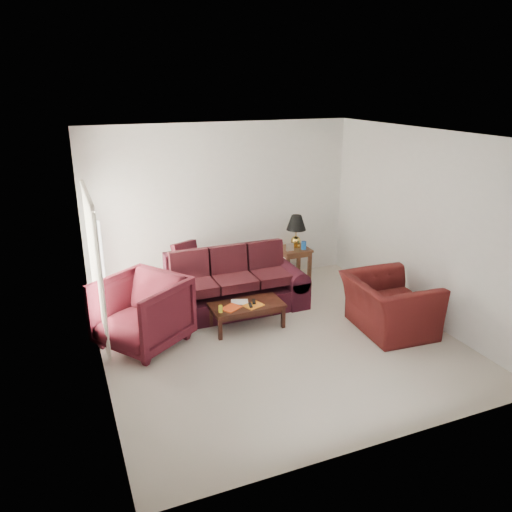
{
  "coord_description": "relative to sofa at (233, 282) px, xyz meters",
  "views": [
    {
      "loc": [
        -2.81,
        -6.04,
        3.64
      ],
      "look_at": [
        0.0,
        0.85,
        1.05
      ],
      "focal_mm": 35.0,
      "sensor_mm": 36.0,
      "label": 1
    }
  ],
  "objects": [
    {
      "name": "floor",
      "position": [
        0.27,
        -1.23,
        -0.5
      ],
      "size": [
        5.0,
        5.0,
        0.0
      ],
      "primitive_type": "plane",
      "color": "beige",
      "rests_on": "ground"
    },
    {
      "name": "blinds",
      "position": [
        -2.15,
        0.07,
        0.58
      ],
      "size": [
        0.1,
        2.0,
        2.16
      ],
      "primitive_type": "cube",
      "color": "silver",
      "rests_on": "ground"
    },
    {
      "name": "sofa",
      "position": [
        0.0,
        0.0,
        0.0
      ],
      "size": [
        2.52,
        1.25,
        1.0
      ],
      "primitive_type": null,
      "rotation": [
        0.0,
        0.0,
        0.08
      ],
      "color": "black",
      "rests_on": "ground"
    },
    {
      "name": "throw_pillow",
      "position": [
        -0.57,
        0.85,
        0.28
      ],
      "size": [
        0.52,
        0.39,
        0.49
      ],
      "primitive_type": "cube",
      "rotation": [
        -0.21,
        0.0,
        0.4
      ],
      "color": "black",
      "rests_on": "sofa"
    },
    {
      "name": "end_table",
      "position": [
        1.58,
        0.92,
        -0.19
      ],
      "size": [
        0.62,
        0.62,
        0.62
      ],
      "primitive_type": null,
      "rotation": [
        0.0,
        0.0,
        0.09
      ],
      "color": "#572C1D",
      "rests_on": "ground"
    },
    {
      "name": "table_lamp",
      "position": [
        1.65,
        0.97,
        0.44
      ],
      "size": [
        0.39,
        0.39,
        0.63
      ],
      "primitive_type": null,
      "rotation": [
        0.0,
        0.0,
        -0.05
      ],
      "color": "gold",
      "rests_on": "end_table"
    },
    {
      "name": "clock",
      "position": [
        1.44,
        0.81,
        0.19
      ],
      "size": [
        0.14,
        0.05,
        0.14
      ],
      "primitive_type": "cube",
      "rotation": [
        0.0,
        0.0,
        -0.03
      ],
      "color": "silver",
      "rests_on": "end_table"
    },
    {
      "name": "blue_canister",
      "position": [
        1.73,
        0.78,
        0.2
      ],
      "size": [
        0.12,
        0.12,
        0.15
      ],
      "primitive_type": "cylinder",
      "rotation": [
        0.0,
        0.0,
        0.34
      ],
      "color": "#1B57AF",
      "rests_on": "end_table"
    },
    {
      "name": "picture_frame",
      "position": [
        1.41,
        1.11,
        0.19
      ],
      "size": [
        0.13,
        0.16,
        0.05
      ],
      "primitive_type": "cube",
      "rotation": [
        1.36,
        0.0,
        0.14
      ],
      "color": "silver",
      "rests_on": "end_table"
    },
    {
      "name": "floor_lamp",
      "position": [
        -2.06,
        0.86,
        0.28
      ],
      "size": [
        0.26,
        0.26,
        1.56
      ],
      "primitive_type": null,
      "rotation": [
        0.0,
        0.0,
        -0.02
      ],
      "color": "white",
      "rests_on": "ground"
    },
    {
      "name": "armchair_left",
      "position": [
        -1.61,
        -0.63,
        0.02
      ],
      "size": [
        1.56,
        1.56,
        1.03
      ],
      "primitive_type": "imported",
      "rotation": [
        0.0,
        0.0,
        -0.95
      ],
      "color": "#420F18",
      "rests_on": "ground"
    },
    {
      "name": "armchair_right",
      "position": [
        1.98,
        -1.59,
        -0.08
      ],
      "size": [
        1.22,
        1.37,
        0.84
      ],
      "primitive_type": "imported",
      "rotation": [
        0.0,
        0.0,
        1.5
      ],
      "color": "#3C0E0E",
      "rests_on": "ground"
    },
    {
      "name": "coffee_table",
      "position": [
        -0.01,
        -0.68,
        -0.3
      ],
      "size": [
        1.26,
        0.98,
        0.4
      ],
      "primitive_type": null,
      "rotation": [
        0.0,
        0.0,
        -0.42
      ],
      "color": "black",
      "rests_on": "ground"
    },
    {
      "name": "magazine_red",
      "position": [
        -0.29,
        -0.75,
        -0.1
      ],
      "size": [
        0.36,
        0.33,
        0.02
      ],
      "primitive_type": "cube",
      "rotation": [
        0.0,
        0.0,
        0.54
      ],
      "color": "#C43C13",
      "rests_on": "coffee_table"
    },
    {
      "name": "magazine_white",
      "position": [
        -0.1,
        -0.59,
        -0.1
      ],
      "size": [
        0.31,
        0.27,
        0.02
      ],
      "primitive_type": "cube",
      "rotation": [
        0.0,
        0.0,
        -0.32
      ],
      "color": "white",
      "rests_on": "coffee_table"
    },
    {
      "name": "magazine_orange",
      "position": [
        0.06,
        -0.78,
        -0.1
      ],
      "size": [
        0.33,
        0.29,
        0.02
      ],
      "primitive_type": "cube",
      "rotation": [
        0.0,
        0.0,
        0.32
      ],
      "color": "orange",
      "rests_on": "coffee_table"
    },
    {
      "name": "remote_a",
      "position": [
        0.0,
        -0.8,
        -0.08
      ],
      "size": [
        0.08,
        0.16,
        0.02
      ],
      "primitive_type": "cube",
      "rotation": [
        0.0,
        0.0,
        -0.22
      ],
      "color": "black",
      "rests_on": "coffee_table"
    },
    {
      "name": "remote_b",
      "position": [
        0.1,
        -0.7,
        -0.08
      ],
      "size": [
        0.1,
        0.18,
        0.02
      ],
      "primitive_type": "cube",
      "rotation": [
        0.0,
        0.0,
        -0.33
      ],
      "color": "black",
      "rests_on": "coffee_table"
    },
    {
      "name": "yellow_glass",
      "position": [
        -0.48,
        -0.81,
        -0.05
      ],
      "size": [
        0.07,
        0.07,
        0.11
      ],
      "primitive_type": "cylinder",
      "rotation": [
        0.0,
        0.0,
        0.21
      ],
      "color": "yellow",
      "rests_on": "coffee_table"
    }
  ]
}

